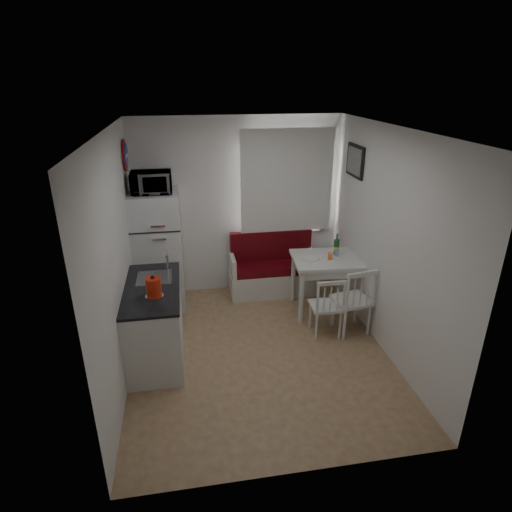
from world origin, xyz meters
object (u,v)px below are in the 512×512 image
(kitchen_counter, at_px, (155,321))
(dining_table, at_px, (332,264))
(chair_right, at_px, (355,295))
(bench, at_px, (272,273))
(kettle, at_px, (154,287))
(chair_left, at_px, (329,301))
(wine_bottle, at_px, (337,244))
(fridge, at_px, (158,251))
(microwave, at_px, (151,182))

(kitchen_counter, distance_m, dining_table, 2.47)
(dining_table, height_order, chair_right, chair_right)
(bench, bearing_deg, kettle, -134.95)
(bench, distance_m, kettle, 2.42)
(chair_left, bearing_deg, wine_bottle, 67.39)
(kitchen_counter, xyz_separation_m, fridge, (0.02, 1.24, 0.38))
(bench, height_order, kettle, kettle)
(wine_bottle, bearing_deg, bench, 143.37)
(kitchen_counter, relative_size, chair_left, 3.02)
(bench, distance_m, wine_bottle, 1.16)
(kitchen_counter, bearing_deg, bench, 38.90)
(bench, relative_size, chair_left, 2.98)
(kettle, bearing_deg, dining_table, 22.53)
(bench, distance_m, chair_right, 1.57)
(dining_table, bearing_deg, chair_left, -106.55)
(chair_right, height_order, kettle, kettle)
(kettle, bearing_deg, chair_left, 8.41)
(kitchen_counter, xyz_separation_m, chair_left, (2.11, 0.03, 0.05))
(chair_right, distance_m, microwave, 2.97)
(dining_table, relative_size, chair_right, 2.27)
(bench, bearing_deg, fridge, -176.20)
(fridge, bearing_deg, bench, 3.80)
(bench, height_order, chair_right, bench)
(kitchen_counter, height_order, bench, kitchen_counter)
(dining_table, distance_m, microwave, 2.64)
(kitchen_counter, relative_size, dining_table, 1.18)
(chair_left, bearing_deg, fridge, 151.41)
(bench, distance_m, chair_left, 1.41)
(bench, xyz_separation_m, dining_table, (0.68, -0.67, 0.40))
(microwave, bearing_deg, bench, 5.52)
(dining_table, relative_size, wine_bottle, 3.66)
(bench, bearing_deg, kitchen_counter, -141.10)
(kitchen_counter, distance_m, wine_bottle, 2.62)
(kettle, bearing_deg, fridge, 91.13)
(bench, xyz_separation_m, wine_bottle, (0.77, -0.57, 0.64))
(chair_right, distance_m, fridge, 2.74)
(kitchen_counter, xyz_separation_m, wine_bottle, (2.45, 0.78, 0.50))
(fridge, relative_size, kettle, 6.49)
(microwave, bearing_deg, dining_table, -12.36)
(chair_right, xyz_separation_m, wine_bottle, (-0.00, 0.76, 0.38))
(chair_left, xyz_separation_m, fridge, (-2.09, 1.22, 0.33))
(fridge, distance_m, wine_bottle, 2.48)
(bench, distance_m, dining_table, 1.04)
(chair_left, xyz_separation_m, chair_right, (0.34, -0.01, 0.06))
(bench, relative_size, microwave, 2.53)
(chair_right, height_order, wine_bottle, wine_bottle)
(chair_right, bearing_deg, kettle, 178.30)
(chair_right, bearing_deg, bench, 111.27)
(kitchen_counter, distance_m, kettle, 0.64)
(bench, height_order, microwave, microwave)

